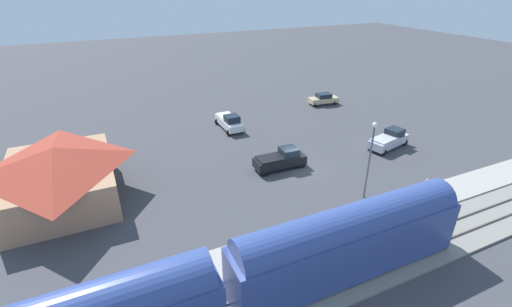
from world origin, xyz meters
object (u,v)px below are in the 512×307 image
passenger_train (224,282)px  pedestrian_on_platform (426,186)px  pickup_black (281,159)px  station_building (59,173)px  light_pole_near_platform (371,151)px  pedestrian_waiting_far (349,217)px  pickup_silver (389,140)px  sedan_tan (323,99)px  pickup_white (229,121)px

passenger_train → pedestrian_on_platform: bearing=-78.0°
pickup_black → passenger_train: bearing=141.8°
station_building → light_pole_near_platform: size_ratio=1.70×
pedestrian_waiting_far → pickup_silver: 17.44m
pedestrian_waiting_far → station_building: bearing=54.4°
pedestrian_on_platform → light_pole_near_platform: 6.29m
pedestrian_on_platform → sedan_tan: size_ratio=0.36×
pickup_black → sedan_tan: pickup_black is taller
sedan_tan → pickup_silver: bearing=172.3°
pedestrian_waiting_far → sedan_tan: bearing=-31.0°
station_building → pickup_black: bearing=-98.8°
pedestrian_waiting_far → pedestrian_on_platform: bearing=-84.5°
pickup_white → light_pole_near_platform: size_ratio=0.75×
station_building → pickup_white: bearing=-64.6°
pickup_black → light_pole_near_platform: light_pole_near_platform is taller
pedestrian_waiting_far → pickup_black: bearing=-0.7°
sedan_tan → light_pole_near_platform: (-23.68, 11.84, 3.73)m
passenger_train → sedan_tan: passenger_train is taller
station_building → pedestrian_on_platform: size_ratio=7.22×
pedestrian_on_platform → pickup_white: pickup_white is taller
pedestrian_on_platform → pickup_black: bearing=40.7°
pedestrian_on_platform → sedan_tan: pedestrian_on_platform is taller
light_pole_near_platform → pickup_silver: bearing=-53.3°
passenger_train → pickup_white: size_ratio=6.19×
pedestrian_on_platform → pedestrian_waiting_far: size_ratio=1.00×
light_pole_near_platform → pedestrian_on_platform: bearing=-116.8°
pedestrian_waiting_far → sedan_tan: pedestrian_waiting_far is taller
pedestrian_waiting_far → pickup_silver: size_ratio=0.30×
pedestrian_waiting_far → sedan_tan: (26.96, -16.20, -0.40)m
pedestrian_on_platform → pickup_white: bearing=23.5°
station_building → sedan_tan: 38.53m
station_building → pedestrian_waiting_far: size_ratio=7.22×
pedestrian_waiting_far → pickup_silver: (10.44, -13.97, -0.25)m
passenger_train → pedestrian_waiting_far: passenger_train is taller
station_building → pickup_silver: station_building is taller
pedestrian_on_platform → pickup_silver: pickup_silver is taller
pickup_silver → light_pole_near_platform: size_ratio=0.79×
pickup_silver → pickup_black: 13.86m
pedestrian_on_platform → pickup_black: 13.79m
sedan_tan → pickup_white: bearing=100.9°
pedestrian_waiting_far → sedan_tan: 31.46m
pedestrian_on_platform → station_building: bearing=65.1°
passenger_train → light_pole_near_platform: 17.41m
station_building → pedestrian_on_platform: (-13.60, -29.33, -1.34)m
pedestrian_on_platform → pedestrian_waiting_far: 9.16m
pedestrian_waiting_far → light_pole_near_platform: (3.28, -4.36, 3.33)m
pedestrian_waiting_far → pickup_silver: pickup_silver is taller
pedestrian_on_platform → sedan_tan: (26.08, -7.08, -0.40)m
passenger_train → sedan_tan: 41.27m
passenger_train → pickup_silver: bearing=-61.3°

